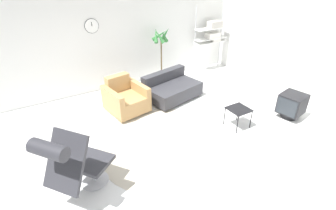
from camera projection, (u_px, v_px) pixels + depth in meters
ground_plane at (171, 141)px, 5.02m from camera, size 12.00×12.00×0.00m
wall_back at (111, 34)px, 6.45m from camera, size 12.00×0.09×2.80m
wall_right at (307, 41)px, 5.93m from camera, size 0.06×12.00×2.80m
round_rug at (165, 143)px, 4.95m from camera, size 2.57×2.57×0.01m
lounge_chair at (72, 160)px, 3.49m from camera, size 1.11×1.02×1.21m
armchair_red at (125, 99)px, 5.86m from camera, size 0.90×0.95×0.78m
couch_low at (171, 89)px, 6.45m from camera, size 1.43×1.10×0.62m
side_table at (239, 111)px, 5.27m from camera, size 0.41×0.41×0.42m
crt_television at (292, 105)px, 5.62m from camera, size 0.58×0.56×0.55m
potted_plant at (161, 59)px, 7.00m from camera, size 0.51×0.51×1.54m
shelf_unit at (213, 33)px, 7.72m from camera, size 1.04×0.28×1.91m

